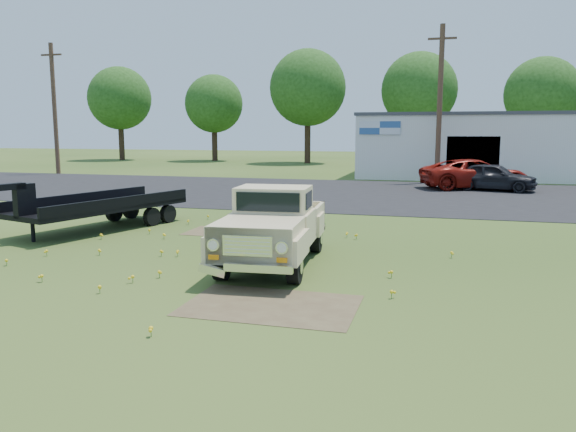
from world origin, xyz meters
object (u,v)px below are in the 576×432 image
object	(u,v)px
flatbed_trailer	(100,203)
red_pickup	(475,174)
vintage_pickup_truck	(274,226)
dark_sedan	(493,177)

from	to	relation	value
flatbed_trailer	red_pickup	world-z (taller)	flatbed_trailer
vintage_pickup_truck	flatbed_trailer	bearing A→B (deg)	150.82
vintage_pickup_truck	red_pickup	size ratio (longest dim) A/B	0.89
dark_sedan	flatbed_trailer	bearing A→B (deg)	154.41
red_pickup	dark_sedan	size ratio (longest dim) A/B	1.34
vintage_pickup_truck	dark_sedan	xyz separation A→B (m)	(6.15, 18.10, -0.19)
vintage_pickup_truck	red_pickup	distance (m)	19.63
flatbed_trailer	dark_sedan	bearing A→B (deg)	66.36
vintage_pickup_truck	flatbed_trailer	size ratio (longest dim) A/B	0.81
red_pickup	dark_sedan	world-z (taller)	red_pickup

